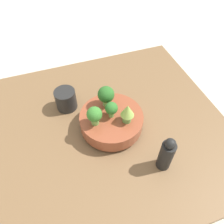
% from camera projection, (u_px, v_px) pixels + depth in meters
% --- Properties ---
extents(ground_plane, '(6.00, 6.00, 0.00)m').
position_uv_depth(ground_plane, '(111.00, 130.00, 0.85)').
color(ground_plane, beige).
extents(table, '(0.86, 0.82, 0.03)m').
position_uv_depth(table, '(111.00, 128.00, 0.84)').
color(table, brown).
rests_on(table, ground_plane).
extents(bowl, '(0.23, 0.23, 0.07)m').
position_uv_depth(bowl, '(112.00, 121.00, 0.79)').
color(bowl, brown).
rests_on(bowl, table).
extents(broccoli_floret_right, '(0.05, 0.05, 0.07)m').
position_uv_depth(broccoli_floret_right, '(94.00, 115.00, 0.71)').
color(broccoli_floret_right, '#6BA34C').
rests_on(broccoli_floret_right, bowl).
extents(romanesco_piece_far, '(0.05, 0.05, 0.08)m').
position_uv_depth(romanesco_piece_far, '(127.00, 112.00, 0.72)').
color(romanesco_piece_far, '#609347').
rests_on(romanesco_piece_far, bowl).
extents(broccoli_floret_front, '(0.06, 0.06, 0.08)m').
position_uv_depth(broccoli_floret_front, '(106.00, 95.00, 0.76)').
color(broccoli_floret_front, '#7AB256').
rests_on(broccoli_floret_front, bowl).
extents(broccoli_floret_center, '(0.04, 0.04, 0.06)m').
position_uv_depth(broccoli_floret_center, '(112.00, 108.00, 0.74)').
color(broccoli_floret_center, '#7AB256').
rests_on(broccoli_floret_center, bowl).
extents(cup, '(0.08, 0.08, 0.08)m').
position_uv_depth(cup, '(66.00, 99.00, 0.85)').
color(cup, black).
rests_on(cup, table).
extents(pepper_mill, '(0.04, 0.04, 0.15)m').
position_uv_depth(pepper_mill, '(166.00, 154.00, 0.67)').
color(pepper_mill, black).
rests_on(pepper_mill, table).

